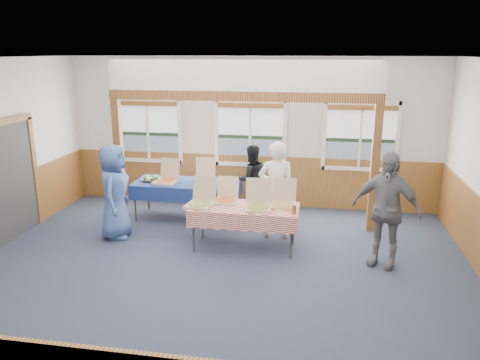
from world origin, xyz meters
name	(u,v)px	position (x,y,z in m)	size (l,w,h in m)	color
floor	(216,274)	(0.00, 0.00, 0.00)	(8.00, 8.00, 0.00)	#2B3345
ceiling	(213,59)	(0.00, 0.00, 3.20)	(8.00, 8.00, 0.00)	white
wall_back	(251,133)	(0.00, 3.50, 1.60)	(8.00, 8.00, 0.00)	silver
wall_front	(107,292)	(0.00, -3.50, 1.60)	(8.00, 8.00, 0.00)	silver
wainscot_back	(250,180)	(0.00, 3.48, 0.55)	(7.98, 0.05, 1.10)	brown
cased_opening	(11,181)	(-3.96, 0.90, 1.05)	(0.06, 1.30, 2.10)	#343434
window_left	(148,127)	(-2.30, 3.46, 1.68)	(1.56, 0.10, 1.46)	white
window_mid	(250,129)	(0.00, 3.46, 1.68)	(1.56, 0.10, 1.46)	white
window_right	(361,132)	(2.30, 3.46, 1.68)	(1.56, 0.10, 1.46)	white
post_left	(119,159)	(-2.50, 2.30, 1.20)	(0.15, 0.15, 2.40)	#5A2614
post_right	(375,169)	(2.50, 2.30, 1.20)	(0.15, 0.15, 2.40)	#5A2614
cross_beam	(241,96)	(0.00, 2.30, 2.49)	(5.15, 0.18, 0.18)	#5A2614
table_left	(187,185)	(-1.12, 2.36, 0.71)	(2.17, 1.07, 0.76)	#343434
table_right	(244,210)	(0.27, 1.05, 0.70)	(1.85, 0.87, 0.76)	#343434
pizza_box_a	(166,179)	(-1.52, 2.25, 0.82)	(0.48, 0.56, 0.45)	#CEB289
pizza_box_b	(205,178)	(-0.78, 2.52, 0.82)	(0.47, 0.54, 0.43)	#CEB289
pizza_box_c	(200,202)	(-0.47, 0.96, 0.83)	(0.49, 0.57, 0.46)	#CEB289
pizza_box_d	(226,198)	(-0.08, 1.25, 0.82)	(0.38, 0.47, 0.41)	#CEB289
pizza_box_e	(258,205)	(0.51, 0.98, 0.83)	(0.48, 0.57, 0.47)	#CEB289
pizza_box_f	(284,202)	(0.92, 1.20, 0.82)	(0.40, 0.48, 0.43)	#CEB289
veggie_tray	(151,179)	(-1.87, 2.36, 0.79)	(0.40, 0.40, 0.09)	black
drink_glass	(294,210)	(1.12, 0.80, 0.83)	(0.07, 0.07, 0.15)	brown
woman_white	(276,190)	(0.75, 1.66, 0.89)	(0.65, 0.43, 1.79)	silver
woman_black	(251,180)	(0.11, 2.87, 0.73)	(0.71, 0.55, 1.46)	black
man_blue	(114,192)	(-2.12, 1.16, 0.86)	(0.84, 0.55, 1.73)	#3D5B99
person_grey	(386,210)	(2.53, 0.80, 0.92)	(1.08, 0.45, 1.85)	slate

